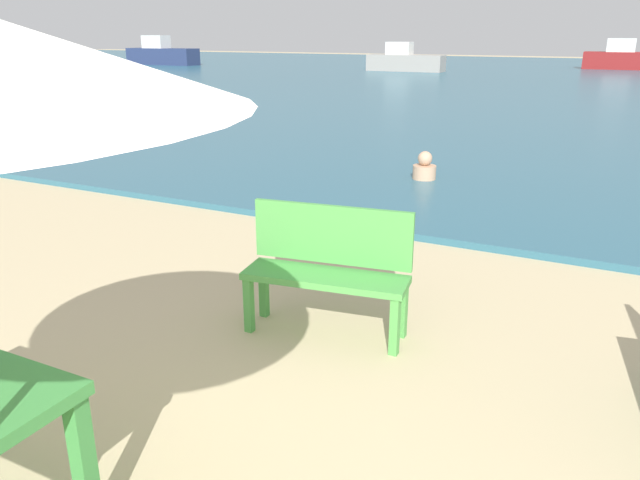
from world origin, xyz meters
name	(u,v)px	position (x,y,z in m)	size (l,w,h in m)	color
sea_water	(601,81)	(0.00, 30.00, 0.04)	(120.00, 50.00, 0.08)	#2D6075
bench_green_left	(328,263)	(-0.30, 2.72, 0.54)	(1.24, 0.53, 0.95)	#4C9E47
swimmer_person	(425,168)	(-1.09, 7.55, 0.24)	(0.34, 0.34, 0.41)	tan
boat_tanker	(162,54)	(-26.60, 31.59, 0.74)	(5.02, 1.37, 1.83)	navy
boat_sailboat	(626,58)	(0.73, 39.30, 0.69)	(4.67, 1.27, 1.70)	maroon
boat_barge	(405,61)	(-10.07, 32.15, 0.63)	(4.21, 1.15, 1.53)	gray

